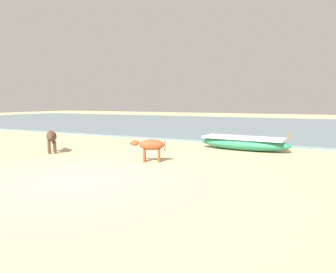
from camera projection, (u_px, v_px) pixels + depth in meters
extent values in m
plane|color=#CCB789|center=(77.00, 180.00, 6.42)|extent=(80.00, 80.00, 0.00)
cube|color=slate|center=(254.00, 125.00, 21.32)|extent=(60.00, 20.00, 0.08)
ellipsoid|color=#338C66|center=(244.00, 143.00, 10.46)|extent=(3.08, 1.12, 0.44)
cube|color=white|center=(244.00, 138.00, 10.44)|extent=(2.72, 1.07, 0.07)
cube|color=olive|center=(250.00, 140.00, 10.33)|extent=(0.17, 0.77, 0.04)
cylinder|color=olive|center=(288.00, 136.00, 9.70)|extent=(0.06, 0.06, 0.20)
ellipsoid|color=#9E4C28|center=(152.00, 145.00, 8.36)|extent=(0.72, 0.53, 0.29)
ellipsoid|color=#9E4C28|center=(135.00, 143.00, 8.36)|extent=(0.26, 0.22, 0.16)
sphere|color=#2D2119|center=(131.00, 144.00, 8.37)|extent=(0.08, 0.08, 0.06)
cylinder|color=#9E4C28|center=(144.00, 156.00, 8.32)|extent=(0.07, 0.07, 0.34)
cylinder|color=#9E4C28|center=(145.00, 155.00, 8.47)|extent=(0.07, 0.07, 0.34)
cylinder|color=#9E4C28|center=(159.00, 156.00, 8.31)|extent=(0.07, 0.07, 0.34)
cylinder|color=#9E4C28|center=(159.00, 155.00, 8.45)|extent=(0.07, 0.07, 0.34)
cylinder|color=#2D2119|center=(165.00, 146.00, 8.35)|extent=(0.02, 0.02, 0.27)
ellipsoid|color=#4C3323|center=(51.00, 136.00, 9.86)|extent=(0.78, 0.72, 0.33)
ellipsoid|color=#4C3323|center=(51.00, 133.00, 10.32)|extent=(0.29, 0.28, 0.18)
sphere|color=#2D2119|center=(50.00, 133.00, 10.42)|extent=(0.10, 0.10, 0.07)
cylinder|color=#4C3323|center=(49.00, 146.00, 10.07)|extent=(0.08, 0.08, 0.38)
cylinder|color=#4C3323|center=(54.00, 146.00, 10.13)|extent=(0.08, 0.08, 0.38)
cylinder|color=#4C3323|center=(49.00, 148.00, 9.66)|extent=(0.08, 0.08, 0.38)
cylinder|color=#4C3323|center=(55.00, 147.00, 9.73)|extent=(0.08, 0.08, 0.38)
cylinder|color=#2D2119|center=(52.00, 139.00, 9.50)|extent=(0.02, 0.02, 0.31)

